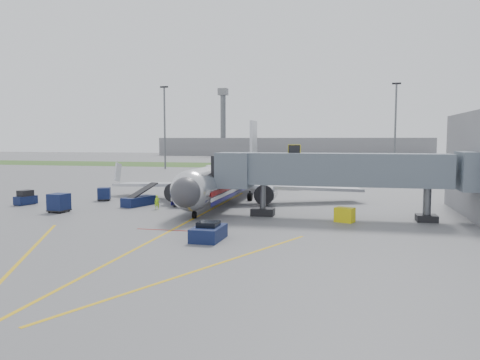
% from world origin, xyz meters
% --- Properties ---
extents(ground, '(400.00, 400.00, 0.00)m').
position_xyz_m(ground, '(0.00, 0.00, 0.00)').
color(ground, '#565659').
rests_on(ground, ground).
extents(grass_strip, '(300.00, 25.00, 0.01)m').
position_xyz_m(grass_strip, '(0.00, 90.00, 0.01)').
color(grass_strip, '#2D4C1E').
rests_on(grass_strip, ground).
extents(apron_markings, '(21.52, 50.00, 0.01)m').
position_xyz_m(apron_markings, '(0.00, -7.40, 0.00)').
color(apron_markings, gold).
rests_on(apron_markings, ground).
extents(airliner, '(32.10, 35.67, 10.25)m').
position_xyz_m(airliner, '(0.00, 15.25, 2.65)').
color(airliner, silver).
rests_on(airliner, ground).
extents(jet_bridge, '(25.30, 4.00, 6.90)m').
position_xyz_m(jet_bridge, '(12.86, 5.00, 4.47)').
color(jet_bridge, slate).
rests_on(jet_bridge, ground).
extents(light_mast_left, '(2.00, 0.44, 20.40)m').
position_xyz_m(light_mast_left, '(-30.00, 70.00, 10.78)').
color(light_mast_left, '#595B60').
rests_on(light_mast_left, ground).
extents(light_mast_right, '(2.00, 0.44, 20.40)m').
position_xyz_m(light_mast_right, '(25.00, 75.00, 10.78)').
color(light_mast_right, '#595B60').
rests_on(light_mast_right, ground).
extents(distant_terminal, '(120.00, 14.00, 8.00)m').
position_xyz_m(distant_terminal, '(-10.00, 170.00, 4.00)').
color(distant_terminal, slate).
rests_on(distant_terminal, ground).
extents(control_tower, '(4.00, 4.00, 30.00)m').
position_xyz_m(control_tower, '(-40.00, 165.00, 17.33)').
color(control_tower, '#595B60').
rests_on(control_tower, ground).
extents(pushback_tug, '(2.13, 3.36, 1.37)m').
position_xyz_m(pushback_tug, '(4.00, -6.84, 0.57)').
color(pushback_tug, '#0E193E').
rests_on(pushback_tug, ground).
extents(baggage_tug, '(1.77, 2.58, 1.64)m').
position_xyz_m(baggage_tug, '(-21.56, 6.54, 0.73)').
color(baggage_tug, '#0E193E').
rests_on(baggage_tug, ground).
extents(baggage_cart_a, '(2.09, 2.09, 1.81)m').
position_xyz_m(baggage_cart_a, '(-3.95, 9.10, 0.92)').
color(baggage_cart_a, '#0E193E').
rests_on(baggage_cart_a, ground).
extents(baggage_cart_b, '(1.95, 1.95, 1.89)m').
position_xyz_m(baggage_cart_b, '(-14.59, 2.49, 0.97)').
color(baggage_cart_b, '#0E193E').
rests_on(baggage_cart_b, ground).
extents(baggage_cart_c, '(1.88, 1.88, 1.56)m').
position_xyz_m(baggage_cart_c, '(-14.63, 11.71, 0.80)').
color(baggage_cart_c, '#0E193E').
rests_on(baggage_cart_c, ground).
extents(belt_loader, '(2.72, 5.07, 2.39)m').
position_xyz_m(belt_loader, '(-8.67, 8.59, 0.59)').
color(belt_loader, '#0E193E').
rests_on(belt_loader, ground).
extents(ground_power_cart, '(1.92, 1.62, 1.31)m').
position_xyz_m(ground_power_cart, '(13.78, 3.00, 0.64)').
color(ground_power_cart, yellow).
rests_on(ground_power_cart, ground).
extents(ramp_worker, '(0.63, 0.50, 1.50)m').
position_xyz_m(ramp_worker, '(-5.62, 6.53, 0.75)').
color(ramp_worker, '#A1E41A').
rests_on(ramp_worker, ground).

